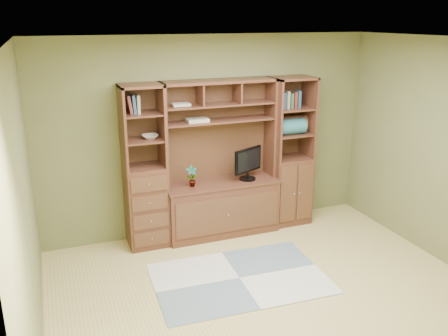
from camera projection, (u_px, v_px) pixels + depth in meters
name	position (u px, v px, depth m)	size (l,w,h in m)	color
room	(280.00, 183.00, 4.49)	(4.60, 4.10, 2.64)	tan
center_hutch	(221.00, 160.00, 6.14)	(1.54, 0.53, 2.05)	#4F2A1B
left_tower	(144.00, 168.00, 5.83)	(0.50, 0.45, 2.05)	#4F2A1B
right_tower	(290.00, 152.00, 6.52)	(0.55, 0.45, 2.05)	#4F2A1B
rug	(239.00, 278.00, 5.30)	(1.89, 1.26, 0.01)	#A7AEAD
monitor	(248.00, 158.00, 6.23)	(0.49, 0.22, 0.60)	black
orchid	(192.00, 176.00, 6.01)	(0.15, 0.10, 0.28)	#983E33
magazines	(197.00, 120.00, 5.96)	(0.27, 0.20, 0.04)	#B4AD9A
bowl	(150.00, 137.00, 5.75)	(0.20, 0.20, 0.05)	beige
blanket_teal	(291.00, 126.00, 6.36)	(0.37, 0.21, 0.21)	#285F69
blanket_red	(294.00, 123.00, 6.51)	(0.40, 0.22, 0.22)	brown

